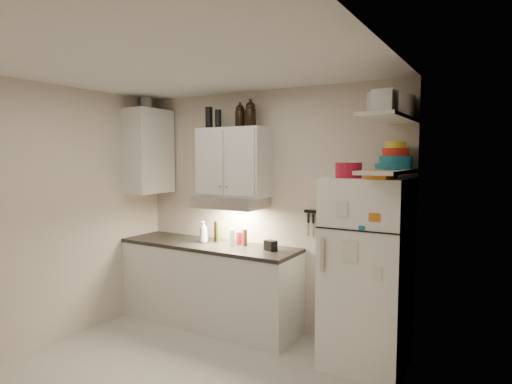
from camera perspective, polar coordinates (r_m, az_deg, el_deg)
The scene contains 35 objects.
ceiling at distance 3.54m, azimuth -11.48°, elevation 16.48°, with size 3.20×3.00×0.02m, color silver.
back_wall at distance 4.73m, azimuth 1.19°, elevation -2.38°, with size 3.20×0.02×2.60m, color beige.
left_wall at distance 4.73m, azimuth -25.82°, elevation -2.84°, with size 0.02×3.00×2.60m, color beige.
right_wall at distance 2.73m, azimuth 15.15°, elevation -7.75°, with size 0.02×3.00×2.60m, color beige.
base_cabinet at distance 4.95m, azimuth -6.33°, elevation -12.27°, with size 2.10×0.60×0.88m, color silver.
countertop at distance 4.84m, azimuth -6.37°, elevation -7.05°, with size 2.10×0.62×0.04m, color black.
upper_cabinet at distance 4.70m, azimuth -3.05°, elevation 3.99°, with size 0.80×0.33×0.75m, color silver.
side_cabinet at distance 5.32m, azimuth -14.12°, elevation 5.27°, with size 0.33×0.55×1.00m, color silver.
range_hood at distance 4.68m, azimuth -3.47°, elevation -1.36°, with size 0.76×0.46×0.12m, color silver.
fridge at distance 4.02m, azimuth 14.54°, elevation -10.35°, with size 0.70×0.68×1.70m, color white.
shelf_hi at distance 3.71m, azimuth 17.38°, elevation 9.40°, with size 0.30×0.95×0.03m, color silver.
shelf_lo at distance 3.70m, azimuth 17.22°, elevation 2.61°, with size 0.30×0.95×0.03m, color silver.
knife_strip at distance 4.40m, azimuth 8.98°, elevation -2.70°, with size 0.42×0.02×0.03m, color black.
dutch_oven at distance 3.82m, azimuth 12.24°, elevation 2.86°, with size 0.23×0.23×0.13m, color #A7132A.
book_stack at distance 3.62m, azimuth 16.28°, elevation 2.27°, with size 0.19×0.24×0.08m, color #C86D19.
spice_jar at distance 3.77m, azimuth 15.83°, elevation 2.52°, with size 0.06×0.06×0.10m, color silver.
stock_pot at distance 4.04m, azimuth 18.44°, elevation 10.64°, with size 0.28×0.28×0.20m, color silver.
tin_a at distance 3.62m, azimuth 16.20°, elevation 11.17°, with size 0.17×0.15×0.17m, color #AAAAAD.
tin_b at distance 3.34m, azimuth 16.81°, elevation 11.58°, with size 0.16×0.16×0.16m, color #AAAAAD.
bowl_teal at distance 3.99m, azimuth 18.12°, elevation 3.75°, with size 0.29×0.29×0.11m, color #186E85.
bowl_orange at distance 4.00m, azimuth 18.08°, elevation 5.07°, with size 0.23×0.23×0.07m, color red.
bowl_yellow at distance 4.01m, azimuth 18.11°, elevation 5.98°, with size 0.18×0.18×0.06m, color yellow.
plates at distance 3.66m, azimuth 17.16°, elevation 3.23°, with size 0.21×0.21×0.05m, color #186E85.
growler_a at distance 4.70m, azimuth -2.15°, elevation 10.11°, with size 0.11×0.11×0.25m, color black, non-canonical shape.
growler_b at distance 4.61m, azimuth -0.74°, elevation 10.35°, with size 0.12×0.12×0.27m, color black, non-canonical shape.
thermos_a at distance 4.78m, azimuth -5.06°, elevation 9.69°, with size 0.07×0.07×0.20m, color black.
thermos_b at distance 4.86m, azimuth -6.30°, elevation 9.81°, with size 0.08×0.08×0.24m, color black.
side_jar at distance 5.45m, azimuth -14.46°, elevation 11.49°, with size 0.14×0.14×0.18m, color silver.
soap_bottle at distance 4.87m, azimuth -7.01°, elevation -5.12°, with size 0.10×0.11×0.27m, color silver.
pepper_mill at distance 4.67m, azimuth -1.52°, elevation -6.10°, with size 0.06×0.06×0.18m, color brown.
oil_bottle at distance 4.86m, azimuth -5.05°, elevation -5.32°, with size 0.05×0.05×0.24m, color #3B5B16.
vinegar_bottle at distance 4.91m, azimuth -5.36°, elevation -5.26°, with size 0.05×0.05×0.23m, color black.
clear_bottle at distance 4.68m, azimuth -3.20°, elevation -6.05°, with size 0.06×0.06×0.18m, color silver.
red_jar at distance 4.75m, azimuth -2.27°, elevation -6.16°, with size 0.07×0.07×0.14m, color #A7132A.
caddy at distance 4.43m, azimuth 1.96°, elevation -7.14°, with size 0.12×0.09×0.11m, color black.
Camera 1 is at (2.32, -2.57, 1.88)m, focal length 30.00 mm.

